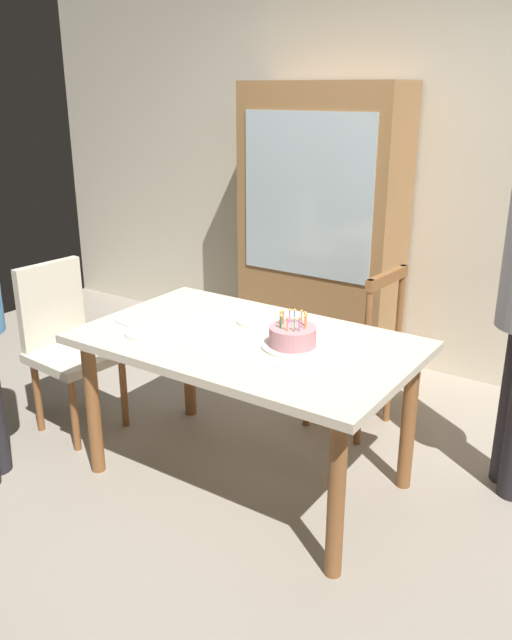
{
  "coord_description": "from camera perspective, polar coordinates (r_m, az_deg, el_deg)",
  "views": [
    {
      "loc": [
        1.61,
        -2.31,
        1.86
      ],
      "look_at": [
        0.05,
        0.0,
        0.86
      ],
      "focal_mm": 36.37,
      "sensor_mm": 36.0,
      "label": 1
    }
  ],
  "objects": [
    {
      "name": "fork_near_guest",
      "position": [
        2.71,
        2.08,
        -4.17
      ],
      "size": [
        0.18,
        0.06,
        0.01
      ],
      "primitive_type": "cube",
      "rotation": [
        0.0,
        0.0,
        0.22
      ],
      "color": "silver",
      "rests_on": "dining_table"
    },
    {
      "name": "plate_near_celebrant",
      "position": [
        3.12,
        -9.5,
        -1.06
      ],
      "size": [
        0.22,
        0.22,
        0.01
      ],
      "primitive_type": "cylinder",
      "color": "white",
      "rests_on": "dining_table"
    },
    {
      "name": "fork_near_celebrant",
      "position": [
        3.24,
        -11.38,
        -0.46
      ],
      "size": [
        0.18,
        0.05,
        0.01
      ],
      "primitive_type": "cube",
      "rotation": [
        0.0,
        0.0,
        -0.21
      ],
      "color": "silver",
      "rests_on": "dining_table"
    },
    {
      "name": "chair_upholstered",
      "position": [
        3.78,
        -16.38,
        -1.56
      ],
      "size": [
        0.48,
        0.48,
        0.95
      ],
      "color": "beige",
      "rests_on": "ground"
    },
    {
      "name": "birthday_cake",
      "position": [
        2.9,
        3.24,
        -1.57
      ],
      "size": [
        0.28,
        0.28,
        0.16
      ],
      "color": "silver",
      "rests_on": "dining_table"
    },
    {
      "name": "plate_far_side",
      "position": [
        3.22,
        0.24,
        -0.08
      ],
      "size": [
        0.22,
        0.22,
        0.01
      ],
      "primitive_type": "cylinder",
      "color": "white",
      "rests_on": "dining_table"
    },
    {
      "name": "fork_far_side",
      "position": [
        3.3,
        -2.24,
        0.31
      ],
      "size": [
        0.18,
        0.02,
        0.01
      ],
      "primitive_type": "cube",
      "rotation": [
        0.0,
        0.0,
        0.04
      ],
      "color": "silver",
      "rests_on": "dining_table"
    },
    {
      "name": "china_cabinet",
      "position": [
        4.48,
        5.77,
        8.02
      ],
      "size": [
        1.1,
        0.45,
        1.9
      ],
      "color": "#9E7042",
      "rests_on": "ground"
    },
    {
      "name": "dining_table",
      "position": [
        3.06,
        -0.78,
        -3.23
      ],
      "size": [
        1.55,
        0.95,
        0.76
      ],
      "color": "beige",
      "rests_on": "ground"
    },
    {
      "name": "ground",
      "position": [
        3.37,
        -0.73,
        -13.66
      ],
      "size": [
        6.4,
        6.4,
        0.0
      ],
      "primitive_type": "plane",
      "color": "#9E9384"
    },
    {
      "name": "back_wall",
      "position": [
        4.49,
        13.07,
        12.16
      ],
      "size": [
        6.4,
        0.1,
        2.6
      ],
      "primitive_type": "cube",
      "color": "beige",
      "rests_on": "ground"
    },
    {
      "name": "chair_spindle_back",
      "position": [
        3.69,
        8.67,
        -2.76
      ],
      "size": [
        0.47,
        0.47,
        0.95
      ],
      "color": "brown",
      "rests_on": "ground"
    }
  ]
}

